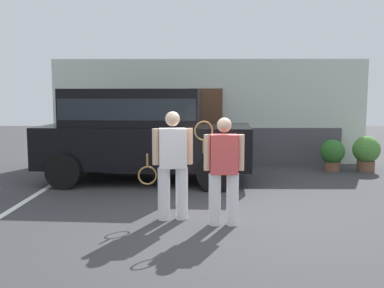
{
  "coord_description": "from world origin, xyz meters",
  "views": [
    {
      "loc": [
        -0.33,
        -6.36,
        1.92
      ],
      "look_at": [
        -0.42,
        1.2,
        1.05
      ],
      "focal_mm": 39.79,
      "sensor_mm": 36.0,
      "label": 1
    }
  ],
  "objects_px": {
    "parked_suv": "(141,130)",
    "tennis_player_woman": "(224,169)",
    "potted_plant_by_porch": "(332,154)",
    "potted_plant_secondary": "(366,152)",
    "tennis_player_man": "(172,164)"
  },
  "relations": [
    {
      "from": "tennis_player_woman",
      "to": "potted_plant_by_porch",
      "type": "relative_size",
      "value": 1.99
    },
    {
      "from": "tennis_player_woman",
      "to": "potted_plant_secondary",
      "type": "relative_size",
      "value": 1.79
    },
    {
      "from": "potted_plant_by_porch",
      "to": "parked_suv",
      "type": "bearing_deg",
      "value": -164.87
    },
    {
      "from": "parked_suv",
      "to": "potted_plant_secondary",
      "type": "distance_m",
      "value": 5.7
    },
    {
      "from": "tennis_player_man",
      "to": "tennis_player_woman",
      "type": "xyz_separation_m",
      "value": [
        0.77,
        -0.28,
        -0.03
      ]
    },
    {
      "from": "tennis_player_woman",
      "to": "potted_plant_secondary",
      "type": "xyz_separation_m",
      "value": [
        3.89,
        4.54,
        -0.34
      ]
    },
    {
      "from": "parked_suv",
      "to": "potted_plant_secondary",
      "type": "height_order",
      "value": "parked_suv"
    },
    {
      "from": "potted_plant_by_porch",
      "to": "potted_plant_secondary",
      "type": "distance_m",
      "value": 0.85
    },
    {
      "from": "parked_suv",
      "to": "tennis_player_woman",
      "type": "distance_m",
      "value": 3.68
    },
    {
      "from": "tennis_player_man",
      "to": "potted_plant_secondary",
      "type": "relative_size",
      "value": 1.87
    },
    {
      "from": "parked_suv",
      "to": "potted_plant_secondary",
      "type": "relative_size",
      "value": 5.26
    },
    {
      "from": "tennis_player_woman",
      "to": "potted_plant_by_porch",
      "type": "xyz_separation_m",
      "value": [
        3.04,
        4.54,
        -0.39
      ]
    },
    {
      "from": "tennis_player_man",
      "to": "tennis_player_woman",
      "type": "bearing_deg",
      "value": 151.97
    },
    {
      "from": "tennis_player_woman",
      "to": "parked_suv",
      "type": "bearing_deg",
      "value": -63.91
    },
    {
      "from": "parked_suv",
      "to": "tennis_player_woman",
      "type": "bearing_deg",
      "value": -60.05
    }
  ]
}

